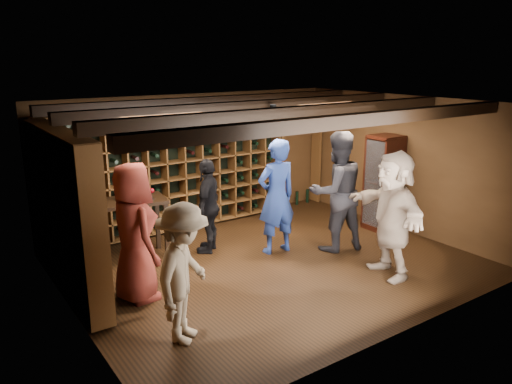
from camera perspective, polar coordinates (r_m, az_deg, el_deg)
ground at (r=7.94m, az=1.79°, el=-8.21°), size 6.00×6.00×0.00m
room_shell at (r=7.37m, az=1.71°, el=9.47°), size 6.00×6.00×6.00m
wine_rack_back at (r=9.25m, az=-9.40°, el=2.48°), size 4.65×0.30×2.20m
wine_rack_left at (r=7.14m, az=-20.97°, el=-2.16°), size 0.30×2.65×2.20m
crate_shelf at (r=10.72m, az=4.91°, el=6.64°), size 1.20×0.32×2.07m
display_cabinet at (r=9.58m, az=14.30°, el=0.83°), size 0.55×0.50×1.75m
man_blue_shirt at (r=8.13m, az=2.36°, el=-0.54°), size 0.72×0.50×1.90m
man_grey_suit at (r=8.34m, az=9.18°, el=0.05°), size 1.12×0.95×2.01m
guest_red_floral at (r=6.72m, az=-13.76°, el=-4.55°), size 0.62×0.93×1.87m
guest_woman_black at (r=8.24m, az=-5.46°, el=-1.57°), size 0.92×0.92×1.57m
guest_khaki at (r=5.69m, az=-8.26°, el=-9.22°), size 1.19×1.16×1.64m
guest_beige at (r=7.52m, az=15.30°, el=-2.46°), size 1.03×1.83×1.88m
tasting_table at (r=8.07m, az=-14.98°, el=-1.83°), size 1.40×0.85×1.27m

